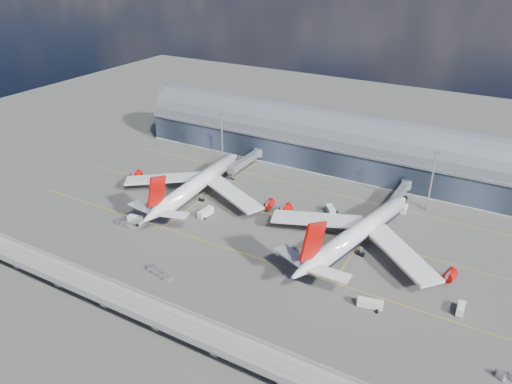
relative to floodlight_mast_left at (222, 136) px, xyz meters
The scene contains 19 objects.
ground 75.57m from the floodlight_mast_left, 47.73° to the right, with size 500.00×500.00×0.00m, color #474744.
taxi_lines 61.38m from the floodlight_mast_left, 33.34° to the right, with size 200.00×80.12×0.01m.
terminal 55.08m from the floodlight_mast_left, 24.69° to the left, with size 200.00×30.00×28.00m.
guideway 121.12m from the floodlight_mast_left, 65.56° to the right, with size 220.00×8.50×7.20m.
floodlight_mast_left is the anchor object (origin of this frame).
floodlight_mast_right 100.00m from the floodlight_mast_left, ahead, with size 3.00×0.70×25.70m.
airliner_left 40.68m from the floodlight_mast_left, 72.63° to the right, with size 69.70×73.24×22.31m.
airliner_right 94.99m from the floodlight_mast_left, 26.54° to the right, with size 69.82×73.08×23.35m.
jet_bridge_left 17.56m from the floodlight_mast_left, ahead, with size 4.40×28.00×7.25m.
jet_bridge_right 89.10m from the floodlight_mast_left, ahead, with size 4.40×32.00×7.25m.
service_truck_0 56.63m from the floodlight_mast_left, 63.76° to the right, with size 3.19×7.71×3.12m.
service_truck_1 69.19m from the floodlight_mast_left, 86.52° to the right, with size 6.08×3.74×3.28m.
service_truck_2 122.88m from the floodlight_mast_left, 35.53° to the right, with size 7.96×3.71×2.78m.
service_truck_3 137.74m from the floodlight_mast_left, 25.88° to the right, with size 2.44×5.54×2.64m.
service_truck_4 93.51m from the floodlight_mast_left, ahead, with size 2.78×5.11×2.87m.
service_truck_5 72.04m from the floodlight_mast_left, 19.07° to the right, with size 6.09×6.84×3.22m.
cargo_train_0 72.73m from the floodlight_mast_left, 89.06° to the right, with size 8.18×1.80×1.83m.
cargo_train_1 97.12m from the floodlight_mast_left, 69.13° to the right, with size 11.04×3.95×1.82m.
cargo_train_2 160.12m from the floodlight_mast_left, 30.23° to the right, with size 5.04×3.63×1.66m.
Camera 1 is at (78.91, -135.74, 97.99)m, focal length 35.00 mm.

